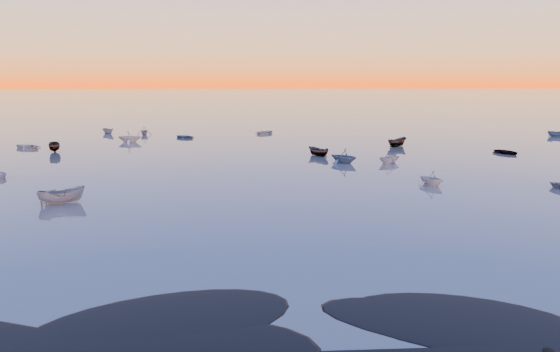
{
  "coord_description": "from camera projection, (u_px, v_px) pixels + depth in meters",
  "views": [
    {
      "loc": [
        -4.08,
        -23.13,
        11.0
      ],
      "look_at": [
        -1.03,
        28.0,
        1.45
      ],
      "focal_mm": 35.0,
      "sensor_mm": 36.0,
      "label": 1
    }
  ],
  "objects": [
    {
      "name": "moored_fleet",
      "position": [
        277.0,
        154.0,
        76.96
      ],
      "size": [
        124.0,
        58.0,
        1.2
      ],
      "primitive_type": null,
      "color": "silver",
      "rests_on": "ground"
    },
    {
      "name": "boat_near_right",
      "position": [
        431.0,
        185.0,
        55.23
      ],
      "size": [
        3.49,
        2.83,
        1.12
      ],
      "primitive_type": "imported",
      "rotation": [
        0.0,
        0.0,
        3.66
      ],
      "color": "silver",
      "rests_on": "ground"
    },
    {
      "name": "mud_lobes",
      "position": [
        343.0,
        328.0,
        23.97
      ],
      "size": [
        140.0,
        6.0,
        0.07
      ],
      "primitive_type": null,
      "color": "black",
      "rests_on": "ground"
    },
    {
      "name": "boat_near_center",
      "position": [
        62.0,
        203.0,
        47.32
      ],
      "size": [
        3.03,
        4.29,
        1.37
      ],
      "primitive_type": "imported",
      "rotation": [
        0.0,
        0.0,
        1.96
      ],
      "color": "slate",
      "rests_on": "ground"
    },
    {
      "name": "ground",
      "position": [
        266.0,
        124.0,
        123.08
      ],
      "size": [
        600.0,
        600.0,
        0.0
      ],
      "primitive_type": "plane",
      "color": "#6F655D",
      "rests_on": "ground"
    }
  ]
}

